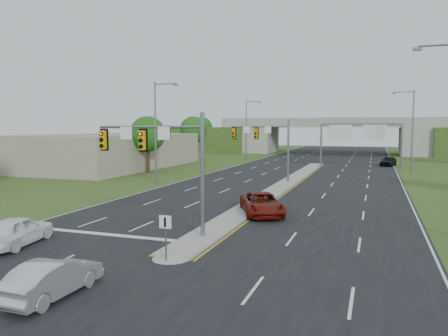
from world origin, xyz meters
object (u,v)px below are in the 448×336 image
at_px(keep_right_sign, 166,230).
at_px(car_silver, 53,278).
at_px(overpass, 334,138).
at_px(car_white, 16,231).
at_px(sign_gantry, 359,133).
at_px(signal_mast_far, 268,140).
at_px(signal_mast_near, 164,153).
at_px(car_far_c, 388,161).
at_px(car_far_a, 262,204).

bearing_deg(keep_right_sign, car_silver, -112.34).
distance_m(overpass, car_white, 85.03).
height_order(sign_gantry, overpass, overpass).
height_order(signal_mast_far, sign_gantry, signal_mast_far).
relative_size(signal_mast_near, car_white, 1.50).
bearing_deg(car_white, signal_mast_near, -154.64).
bearing_deg(car_far_c, car_white, -93.87).
xyz_separation_m(keep_right_sign, car_silver, (-2.06, -5.02, -0.80)).
xyz_separation_m(signal_mast_near, signal_mast_far, (0.00, 25.00, 0.00)).
bearing_deg(car_white, overpass, -105.47).
bearing_deg(car_far_c, keep_right_sign, -85.59).
bearing_deg(keep_right_sign, overpass, 90.00).
distance_m(sign_gantry, car_far_a, 38.09).
distance_m(keep_right_sign, sign_gantry, 50.04).
height_order(car_white, car_far_c, car_white).
height_order(car_silver, car_far_c, car_far_c).
bearing_deg(overpass, car_white, -95.84).
bearing_deg(overpass, car_silver, -91.32).
bearing_deg(car_far_a, signal_mast_far, 78.38).
bearing_deg(sign_gantry, car_silver, -99.12).
xyz_separation_m(overpass, car_far_c, (10.98, -29.00, -2.77)).
height_order(car_far_a, car_far_c, car_far_a).
height_order(car_silver, car_far_a, car_far_a).
distance_m(signal_mast_far, car_white, 30.41).
height_order(car_white, car_silver, car_white).
relative_size(sign_gantry, car_silver, 2.74).
distance_m(signal_mast_near, car_far_a, 9.28).
height_order(keep_right_sign, car_far_a, keep_right_sign).
relative_size(signal_mast_far, overpass, 0.09).
distance_m(sign_gantry, car_silver, 55.35).
bearing_deg(car_white, keep_right_sign, 170.50).
relative_size(overpass, car_far_a, 14.35).
xyz_separation_m(signal_mast_far, overpass, (2.26, 55.07, -1.17)).
bearing_deg(signal_mast_far, car_silver, -89.67).
height_order(signal_mast_far, car_far_c, signal_mast_far).
height_order(sign_gantry, car_far_a, sign_gantry).
height_order(signal_mast_near, car_silver, signal_mast_near).
relative_size(keep_right_sign, car_silver, 0.52).
distance_m(signal_mast_far, car_far_a, 18.31).
xyz_separation_m(signal_mast_near, car_far_a, (3.76, 7.52, -3.93)).
height_order(signal_mast_far, overpass, overpass).
xyz_separation_m(signal_mast_far, keep_right_sign, (2.26, -29.45, -3.21)).
bearing_deg(signal_mast_far, overpass, 87.65).
height_order(signal_mast_near, car_white, signal_mast_near).
bearing_deg(signal_mast_far, car_far_c, 63.07).
xyz_separation_m(signal_mast_near, car_silver, (0.20, -9.47, -4.01)).
height_order(signal_mast_far, car_far_a, signal_mast_far).
distance_m(keep_right_sign, car_far_a, 12.09).
relative_size(signal_mast_near, car_far_a, 1.26).
bearing_deg(car_silver, car_far_c, -101.68).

